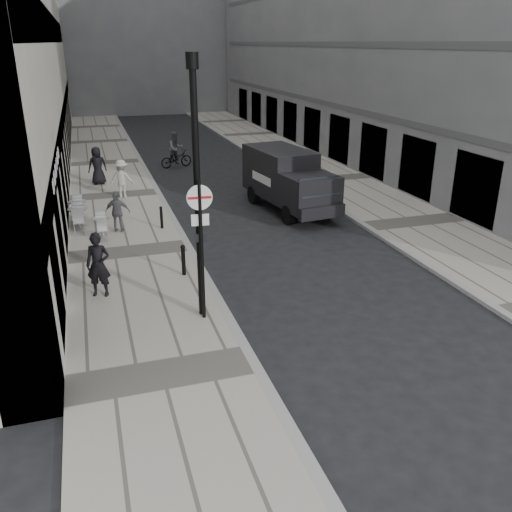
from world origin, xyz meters
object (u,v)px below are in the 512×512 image
Objects in this scene: walking_man at (98,265)px; cyclist at (176,153)px; sign_post at (201,233)px; panel_van at (287,177)px; lamppost at (197,180)px.

walking_man is 17.22m from cyclist.
sign_post reaches higher than walking_man.
panel_van is 10.39m from cyclist.
sign_post is 0.56× the size of lamppost.
lamppost is 10.41m from panel_van.
lamppost is at bearing -19.60° from walking_man.
sign_post is 0.65× the size of panel_van.
sign_post reaches higher than cyclist.
cyclist reaches higher than walking_man.
lamppost is 18.81m from cyclist.
panel_van reaches higher than walking_man.
lamppost is at bearing -113.66° from cyclist.
sign_post is (2.47, -2.14, 1.39)m from walking_man.
walking_man is 0.28× the size of lamppost.
sign_post is at bearing -22.65° from walking_man.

